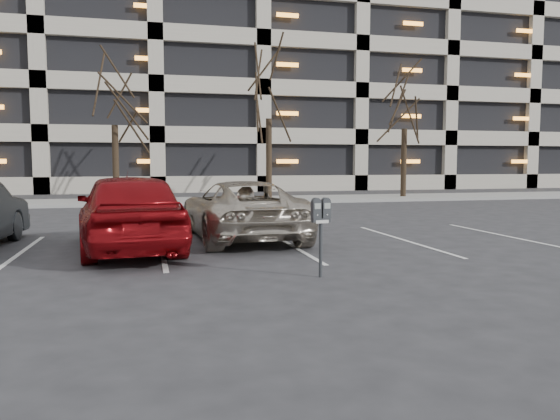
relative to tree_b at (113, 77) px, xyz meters
The scene contains 10 objects.
ground 17.21m from the tree_b, 79.38° to the right, with size 140.00×140.00×0.00m, color #28282B.
sidewalk 6.29m from the tree_b, ahead, with size 80.00×4.00×0.12m, color gray.
stall_lines 14.88m from the tree_b, 83.34° to the right, with size 16.90×5.20×0.00m.
parking_garage 23.60m from the tree_b, 49.94° to the left, with size 52.00×20.00×19.00m.
tree_b is the anchor object (origin of this frame).
tree_c 7.03m from the tree_b, ahead, with size 3.81×3.81×8.67m.
tree_d 14.00m from the tree_b, ahead, with size 3.45×3.45×7.84m.
parking_meter 18.25m from the tree_b, 76.92° to the right, with size 0.33×0.17×1.25m.
suv_silver 13.90m from the tree_b, 74.33° to the right, with size 2.57×5.15×1.41m.
car_red 14.60m from the tree_b, 86.08° to the right, with size 1.97×4.89×1.67m, color maroon.
Camera 1 is at (-1.69, -9.41, 1.84)m, focal length 35.00 mm.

